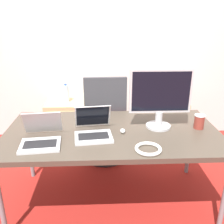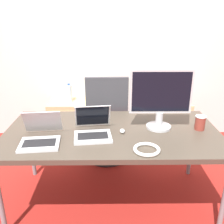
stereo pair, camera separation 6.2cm
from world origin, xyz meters
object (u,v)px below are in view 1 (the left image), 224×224
object	(u,v)px
laptop_left	(93,130)
coffee_cup_brown	(199,122)
coffee_cup_white	(89,117)
cable_coil	(148,149)
office_chair	(105,129)
water_bottle	(66,93)
cabinet_left	(68,122)
cabinet_right	(164,120)
laptop_right	(41,137)
mouse	(123,131)
monitor	(160,97)

from	to	relation	value
laptop_left	coffee_cup_brown	distance (m)	0.91
coffee_cup_brown	coffee_cup_white	bearing A→B (deg)	170.50
laptop_left	coffee_cup_white	bearing A→B (deg)	99.88
cable_coil	office_chair	bearing A→B (deg)	105.27
coffee_cup_white	water_bottle	bearing A→B (deg)	108.34
laptop_left	coffee_cup_brown	size ratio (longest dim) A/B	2.92
water_bottle	coffee_cup_white	xyz separation A→B (m)	(0.35, -1.05, 0.08)
cabinet_left	cabinet_right	world-z (taller)	same
office_chair	coffee_cup_brown	size ratio (longest dim) A/B	8.50
cabinet_right	laptop_left	xyz separation A→B (m)	(-0.93, -1.30, 0.48)
cabinet_right	laptop_right	xyz separation A→B (m)	(-1.32, -1.41, 0.47)
office_chair	coffee_cup_white	world-z (taller)	office_chair
mouse	cable_coil	xyz separation A→B (m)	(0.16, -0.30, -0.00)
cabinet_right	coffee_cup_brown	distance (m)	1.30
monitor	coffee_cup_brown	bearing A→B (deg)	-6.57
office_chair	cabinet_left	xyz separation A→B (m)	(-0.50, 0.48, -0.10)
monitor	coffee_cup_white	xyz separation A→B (m)	(-0.60, 0.12, -0.22)
office_chair	coffee_cup_white	distance (m)	0.70
coffee_cup_brown	cable_coil	size ratio (longest dim) A/B	0.63
office_chair	water_bottle	xyz separation A→B (m)	(-0.50, 0.48, 0.30)
water_bottle	monitor	bearing A→B (deg)	-50.79
office_chair	cabinet_left	distance (m)	0.70
office_chair	monitor	world-z (taller)	monitor
cable_coil	coffee_cup_white	bearing A→B (deg)	130.49
water_bottle	cable_coil	world-z (taller)	water_bottle
laptop_left	laptop_right	distance (m)	0.41
laptop_left	coffee_cup_white	xyz separation A→B (m)	(-0.04, 0.25, 0.00)
cabinet_left	coffee_cup_white	world-z (taller)	coffee_cup_white
coffee_cup_white	monitor	bearing A→B (deg)	-11.13
laptop_left	cable_coil	world-z (taller)	laptop_left
office_chair	water_bottle	size ratio (longest dim) A/B	4.31
water_bottle	cabinet_right	bearing A→B (deg)	-0.10
office_chair	laptop_right	size ratio (longest dim) A/B	2.84
laptop_right	mouse	distance (m)	0.65
water_bottle	mouse	size ratio (longest dim) A/B	3.90
laptop_left	monitor	world-z (taller)	monitor
cabinet_left	monitor	xyz separation A→B (m)	(0.95, -1.16, 0.70)
cabinet_right	laptop_left	distance (m)	1.66
office_chair	cabinet_right	distance (m)	0.96
water_bottle	coffee_cup_brown	distance (m)	1.77
office_chair	cable_coil	size ratio (longest dim) A/B	5.37
mouse	coffee_cup_white	bearing A→B (deg)	142.60
monitor	coffee_cup_white	distance (m)	0.65
office_chair	laptop_right	distance (m)	1.12
cabinet_left	coffee_cup_white	distance (m)	1.20
coffee_cup_brown	monitor	bearing A→B (deg)	173.43
water_bottle	cable_coil	xyz separation A→B (m)	(0.79, -1.57, 0.04)
cabinet_right	mouse	world-z (taller)	mouse
water_bottle	laptop_left	world-z (taller)	laptop_left
water_bottle	cable_coil	size ratio (longest dim) A/B	1.25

